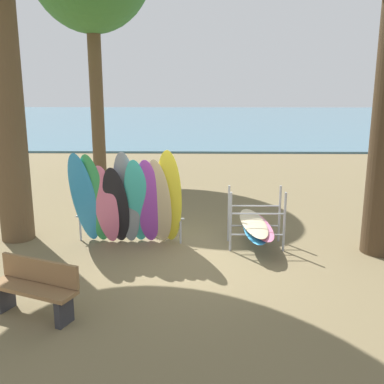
{
  "coord_description": "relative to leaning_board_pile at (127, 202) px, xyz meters",
  "views": [
    {
      "loc": [
        0.29,
        -8.64,
        3.46
      ],
      "look_at": [
        0.13,
        1.03,
        1.1
      ],
      "focal_mm": 43.32,
      "sensor_mm": 36.0,
      "label": 1
    }
  ],
  "objects": [
    {
      "name": "ground_plane",
      "position": [
        1.22,
        -0.61,
        -0.99
      ],
      "size": [
        80.0,
        80.0,
        0.0
      ],
      "primitive_type": "plane",
      "color": "brown"
    },
    {
      "name": "lake_water",
      "position": [
        1.22,
        30.72,
        -0.94
      ],
      "size": [
        80.0,
        36.0,
        0.1
      ],
      "primitive_type": "cube",
      "color": "#477084",
      "rests_on": "ground"
    },
    {
      "name": "leaning_board_pile",
      "position": [
        0.0,
        0.0,
        0.0
      ],
      "size": [
        2.38,
        0.97,
        2.15
      ],
      "color": "#2D8ED1",
      "rests_on": "ground"
    },
    {
      "name": "board_storage_rack",
      "position": [
        2.7,
        0.1,
        -0.52
      ],
      "size": [
        1.15,
        2.13,
        1.25
      ],
      "color": "#9EA0A5",
      "rests_on": "ground"
    },
    {
      "name": "park_bench",
      "position": [
        -0.93,
        -2.94,
        -0.54
      ],
      "size": [
        1.45,
        0.92,
        0.85
      ],
      "color": "#2D2D33",
      "rests_on": "ground"
    }
  ]
}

